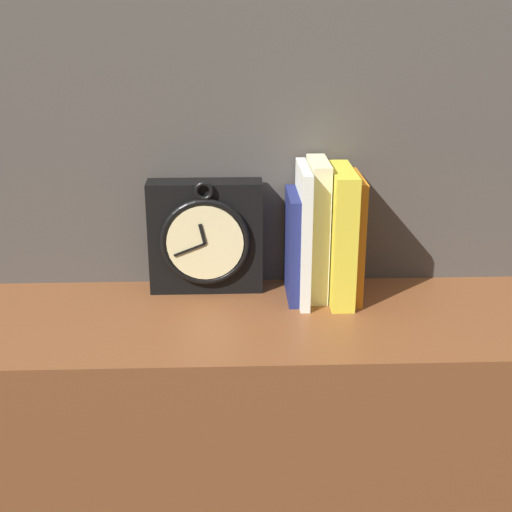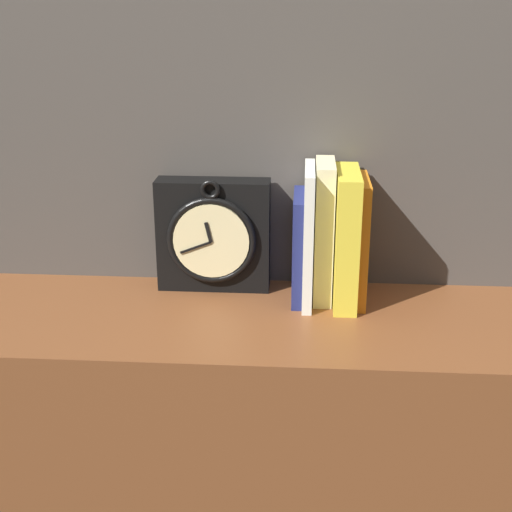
{
  "view_description": "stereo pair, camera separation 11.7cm",
  "coord_description": "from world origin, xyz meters",
  "px_view_note": "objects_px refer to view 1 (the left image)",
  "views": [
    {
      "loc": [
        -0.04,
        -1.1,
        1.38
      ],
      "look_at": [
        0.0,
        0.0,
        0.98
      ],
      "focal_mm": 50.0,
      "sensor_mm": 36.0,
      "label": 1
    },
    {
      "loc": [
        0.08,
        -1.09,
        1.38
      ],
      "look_at": [
        0.0,
        0.0,
        0.98
      ],
      "focal_mm": 50.0,
      "sensor_mm": 36.0,
      "label": 2
    }
  ],
  "objects_px": {
    "book_slot2_cream": "(317,229)",
    "book_slot4_orange": "(355,237)",
    "book_slot3_yellow": "(340,235)",
    "book_slot1_white": "(303,234)",
    "book_slot0_navy": "(292,246)",
    "clock": "(206,237)"
  },
  "relations": [
    {
      "from": "book_slot2_cream",
      "to": "book_slot4_orange",
      "type": "bearing_deg",
      "value": -6.57
    },
    {
      "from": "book_slot3_yellow",
      "to": "book_slot1_white",
      "type": "bearing_deg",
      "value": 178.36
    },
    {
      "from": "book_slot0_navy",
      "to": "book_slot1_white",
      "type": "distance_m",
      "value": 0.03
    },
    {
      "from": "clock",
      "to": "book_slot4_orange",
      "type": "bearing_deg",
      "value": -6.97
    },
    {
      "from": "clock",
      "to": "book_slot1_white",
      "type": "xyz_separation_m",
      "value": [
        0.17,
        -0.04,
        0.02
      ]
    },
    {
      "from": "book_slot1_white",
      "to": "clock",
      "type": "bearing_deg",
      "value": 167.12
    },
    {
      "from": "book_slot2_cream",
      "to": "book_slot1_white",
      "type": "bearing_deg",
      "value": -151.58
    },
    {
      "from": "book_slot1_white",
      "to": "book_slot2_cream",
      "type": "bearing_deg",
      "value": 28.42
    },
    {
      "from": "book_slot2_cream",
      "to": "book_slot4_orange",
      "type": "distance_m",
      "value": 0.07
    },
    {
      "from": "book_slot2_cream",
      "to": "book_slot3_yellow",
      "type": "relative_size",
      "value": 1.05
    },
    {
      "from": "clock",
      "to": "book_slot3_yellow",
      "type": "relative_size",
      "value": 0.91
    },
    {
      "from": "clock",
      "to": "book_slot3_yellow",
      "type": "bearing_deg",
      "value": -9.85
    },
    {
      "from": "book_slot2_cream",
      "to": "book_slot3_yellow",
      "type": "height_order",
      "value": "book_slot2_cream"
    },
    {
      "from": "book_slot1_white",
      "to": "book_slot4_orange",
      "type": "relative_size",
      "value": 1.08
    },
    {
      "from": "book_slot0_navy",
      "to": "book_slot4_orange",
      "type": "xyz_separation_m",
      "value": [
        0.11,
        -0.0,
        0.02
      ]
    },
    {
      "from": "book_slot1_white",
      "to": "book_slot2_cream",
      "type": "xyz_separation_m",
      "value": [
        0.03,
        0.01,
        0.0
      ]
    },
    {
      "from": "book_slot1_white",
      "to": "book_slot2_cream",
      "type": "distance_m",
      "value": 0.03
    },
    {
      "from": "clock",
      "to": "book_slot0_navy",
      "type": "height_order",
      "value": "clock"
    },
    {
      "from": "book_slot2_cream",
      "to": "book_slot3_yellow",
      "type": "distance_m",
      "value": 0.04
    },
    {
      "from": "book_slot4_orange",
      "to": "book_slot2_cream",
      "type": "bearing_deg",
      "value": 173.43
    },
    {
      "from": "clock",
      "to": "book_slot1_white",
      "type": "bearing_deg",
      "value": -12.88
    },
    {
      "from": "clock",
      "to": "book_slot4_orange",
      "type": "relative_size",
      "value": 0.96
    }
  ]
}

